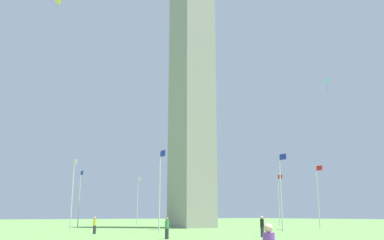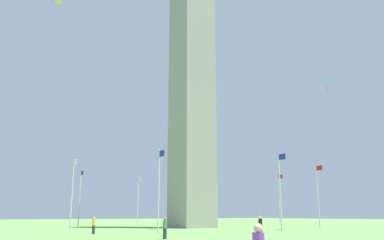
{
  "view_description": "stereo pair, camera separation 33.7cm",
  "coord_description": "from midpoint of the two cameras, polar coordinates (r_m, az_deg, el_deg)",
  "views": [
    {
      "loc": [
        50.42,
        -33.92,
        1.81
      ],
      "look_at": [
        0.0,
        0.0,
        15.81
      ],
      "focal_mm": 38.59,
      "sensor_mm": 36.0,
      "label": 1
    },
    {
      "loc": [
        50.6,
        -33.64,
        1.81
      ],
      "look_at": [
        0.0,
        0.0,
        15.81
      ],
      "focal_mm": 38.59,
      "sensor_mm": 36.0,
      "label": 2
    }
  ],
  "objects": [
    {
      "name": "person_green_shirt",
      "position": [
        32.72,
        -3.8,
        -14.71
      ],
      "size": [
        0.32,
        0.32,
        1.62
      ],
      "rotation": [
        0.0,
        0.0,
        2.39
      ],
      "color": "#2D2D38",
      "rests_on": "ground"
    },
    {
      "name": "flagpole_sw",
      "position": [
        66.48,
        -15.43,
        -10.04
      ],
      "size": [
        1.12,
        0.14,
        8.57
      ],
      "color": "silver",
      "rests_on": "ground"
    },
    {
      "name": "flagpole_nw",
      "position": [
        43.67,
        -4.68,
        -9.16
      ],
      "size": [
        1.12,
        0.14,
        8.57
      ],
      "color": "silver",
      "rests_on": "ground"
    },
    {
      "name": "ground_plane",
      "position": [
        60.79,
        -0.16,
        -14.68
      ],
      "size": [
        260.0,
        260.0,
        0.0
      ],
      "primitive_type": "plane",
      "color": "#609347"
    },
    {
      "name": "obelisk_monument",
      "position": [
        64.7,
        -0.15,
        7.12
      ],
      "size": [
        5.29,
        5.29,
        48.08
      ],
      "color": "gray",
      "rests_on": "ground"
    },
    {
      "name": "kite_yellow_box",
      "position": [
        63.14,
        -18.2,
        15.4
      ],
      "size": [
        0.9,
        1.06,
        1.86
      ],
      "color": "yellow"
    },
    {
      "name": "kite_cyan_diamond",
      "position": [
        58.36,
        17.94,
        5.15
      ],
      "size": [
        1.61,
        1.57,
        1.97
      ],
      "color": "#33C6D1"
    },
    {
      "name": "person_black_shirt",
      "position": [
        36.0,
        9.4,
        -14.32
      ],
      "size": [
        0.32,
        0.32,
        1.72
      ],
      "rotation": [
        0.0,
        0.0,
        2.79
      ],
      "color": "#2D2D38",
      "rests_on": "ground"
    },
    {
      "name": "person_yellow_shirt",
      "position": [
        42.26,
        -13.53,
        -13.99
      ],
      "size": [
        0.32,
        0.32,
        1.62
      ],
      "rotation": [
        0.0,
        0.0,
        2.17
      ],
      "color": "#2D2D38",
      "rests_on": "ground"
    },
    {
      "name": "flagpole_s",
      "position": [
        76.03,
        -7.66,
        -10.7
      ],
      "size": [
        1.12,
        0.14,
        8.57
      ],
      "color": "silver",
      "rests_on": "ground"
    },
    {
      "name": "flagpole_w",
      "position": [
        53.06,
        -16.36,
        -9.36
      ],
      "size": [
        1.12,
        0.14,
        8.57
      ],
      "color": "silver",
      "rests_on": "ground"
    },
    {
      "name": "flagpole_e",
      "position": [
        72.07,
        11.78,
        -10.42
      ],
      "size": [
        1.12,
        0.14,
        8.57
      ],
      "color": "silver",
      "rests_on": "ground"
    },
    {
      "name": "flagpole_n",
      "position": [
        47.2,
        12.0,
        -9.21
      ],
      "size": [
        1.12,
        0.14,
        8.57
      ],
      "color": "silver",
      "rests_on": "ground"
    },
    {
      "name": "flagpole_ne",
      "position": [
        59.91,
        16.87,
        -9.68
      ],
      "size": [
        1.12,
        0.14,
        8.57
      ],
      "color": "silver",
      "rests_on": "ground"
    },
    {
      "name": "flagpole_se",
      "position": [
        78.11,
        2.42,
        -10.86
      ],
      "size": [
        1.12,
        0.14,
        8.57
      ],
      "color": "silver",
      "rests_on": "ground"
    }
  ]
}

